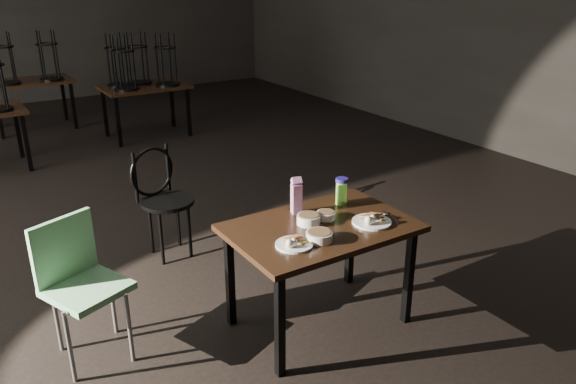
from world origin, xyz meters
TOP-DOWN VIEW (x-y plane):
  - main_table at (0.64, -2.58)m, footprint 1.20×0.80m
  - plate_left at (0.33, -2.73)m, footprint 0.23×0.23m
  - plate_right at (0.94, -2.74)m, footprint 0.26×0.26m
  - bowl_near at (0.59, -2.52)m, footprint 0.16×0.16m
  - bowl_far at (0.73, -2.52)m, footprint 0.13×0.13m
  - bowl_big at (0.50, -2.76)m, footprint 0.17×0.17m
  - juice_carton at (0.62, -2.33)m, footprint 0.08×0.08m
  - water_bottle at (0.98, -2.37)m, footprint 0.10×0.10m
  - spoon at (1.12, -2.68)m, footprint 0.06×0.20m
  - bentwood_chair at (0.13, -1.00)m, footprint 0.48×0.47m
  - school_chair at (-0.80, -2.04)m, footprint 0.55×0.55m
  - bg_table_right at (1.25, 2.64)m, footprint 1.20×0.80m
  - bg_table_far at (-0.05, 3.94)m, footprint 1.20×0.80m

SIDE VIEW (x-z plane):
  - school_chair at x=-0.80m, z-range 0.09..1.01m
  - bentwood_chair at x=0.13m, z-range 0.09..1.02m
  - main_table at x=0.64m, z-range 0.30..1.05m
  - bg_table_far at x=-0.05m, z-range 0.01..1.49m
  - spoon at x=1.12m, z-range 0.75..0.76m
  - plate_left at x=0.33m, z-range 0.73..0.81m
  - plate_right at x=0.94m, z-range 0.73..0.82m
  - bowl_far at x=0.73m, z-range 0.75..0.80m
  - bowl_big at x=0.50m, z-range 0.75..0.81m
  - bowl_near at x=0.59m, z-range 0.75..0.81m
  - bg_table_right at x=1.25m, z-range 0.06..1.54m
  - water_bottle at x=0.98m, z-range 0.75..0.95m
  - juice_carton at x=0.62m, z-range 0.74..1.00m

